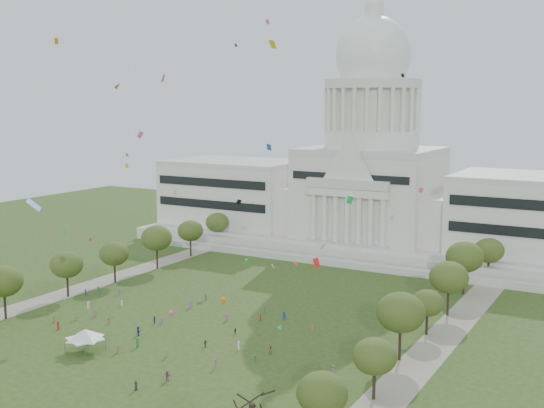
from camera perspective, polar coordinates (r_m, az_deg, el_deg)
The scene contains 32 objects.
ground at distance 144.26m, azimuth -9.02°, elevation -11.82°, with size 400.00×400.00×0.00m, color #30451A.
capitol at distance 236.47m, azimuth 8.21°, elevation 1.74°, with size 160.00×64.50×91.30m.
path_left at distance 196.18m, azimuth -14.61°, elevation -6.48°, with size 8.00×160.00×0.04m, color gray.
path_right at distance 148.93m, azimuth 13.63°, elevation -11.29°, with size 8.00×160.00×0.04m, color gray.
row_tree_r_0 at distance 103.63m, azimuth 4.23°, elevation -15.52°, with size 7.67×7.67×10.91m.
row_tree_l_1 at distance 169.73m, azimuth -21.54°, elevation -6.04°, with size 8.86×8.86×12.59m.
row_tree_r_1 at distance 118.42m, azimuth 8.58°, elevation -12.48°, with size 7.58×7.58×10.78m.
row_tree_l_2 at distance 183.46m, azimuth -16.80°, elevation -4.88°, with size 8.42×8.42×11.97m.
row_tree_r_2 at distance 135.52m, azimuth 10.72°, elevation -8.91°, with size 9.55×9.55×13.58m.
row_tree_l_3 at distance 194.39m, azimuth -13.07°, elevation -4.08°, with size 8.12×8.12×11.55m.
row_tree_r_3 at distance 151.78m, azimuth 12.88°, elevation -8.08°, with size 7.01×7.01×9.98m.
row_tree_l_4 at distance 207.81m, azimuth -9.63°, elevation -2.83°, with size 9.29×9.29×13.21m.
row_tree_r_4 at distance 165.58m, azimuth 14.58°, elevation -5.95°, with size 9.19×9.19×13.06m.
row_tree_l_5 at distance 223.09m, azimuth -6.85°, elevation -2.24°, with size 8.33×8.33×11.85m.
row_tree_r_5 at distance 184.77m, azimuth 15.83°, elevation -4.29°, with size 9.82×9.82×13.96m.
row_tree_l_6 at distance 238.61m, azimuth -4.59°, elevation -1.54°, with size 8.19×8.19×11.64m.
row_tree_r_6 at distance 201.68m, azimuth 17.71°, elevation -3.72°, with size 8.42×8.42×11.97m.
big_bare_tree at distance 99.46m, azimuth -1.69°, elevation -15.99°, with size 6.00×5.00×12.80m.
event_tent at distance 144.72m, azimuth -15.38°, elevation -10.43°, with size 11.01×11.01×4.71m.
person_0 at distance 130.04m, azimuth 5.13°, elevation -13.65°, with size 0.88×0.57×1.80m, color #994C8C.
person_2 at distance 138.97m, azimuth -0.09°, elevation -12.10°, with size 0.92×0.57×1.89m, color olive.
person_3 at distance 132.84m, azimuth -4.77°, elevation -13.15°, with size 1.19×0.61×1.84m, color #994C8C.
person_4 at distance 143.26m, azimuth -5.60°, elevation -11.53°, with size 1.03×0.56×1.76m, color #4C4C51.
person_5 at distance 152.13m, azimuth -11.13°, elevation -10.39°, with size 1.88×0.74×2.03m, color navy.
person_6 at distance 125.49m, azimuth -11.32°, elevation -14.67°, with size 0.81×0.53×1.67m, color #26262B.
person_7 at distance 147.98m, azimuth -15.18°, elevation -11.16°, with size 0.58×0.43×1.60m, color #994C8C.
person_8 at distance 159.20m, azimuth -9.79°, elevation -9.55°, with size 0.83×0.51×1.71m, color navy.
person_9 at distance 135.05m, azimuth -1.41°, elevation -12.79°, with size 1.06×0.55×1.64m, color #33723F.
person_10 at distance 150.73m, azimuth -3.10°, elevation -10.55°, with size 0.79×0.43×1.34m, color #26262B.
person_11 at distance 128.19m, azimuth -8.75°, elevation -14.02°, with size 1.83×0.72×1.97m, color #994C8C.
distant_crowd at distance 161.86m, azimuth -9.78°, elevation -9.23°, with size 64.44×39.21×1.95m.
kite_swarm at distance 141.33m, azimuth -7.06°, elevation 1.00°, with size 77.58×98.83×61.31m.
Camera 1 is at (84.93, -105.36, 49.97)m, focal length 45.00 mm.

